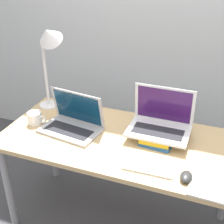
{
  "coord_description": "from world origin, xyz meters",
  "views": [
    {
      "loc": [
        0.52,
        -1.19,
        1.81
      ],
      "look_at": [
        -0.06,
        0.36,
        0.91
      ],
      "focal_mm": 50.0,
      "sensor_mm": 36.0,
      "label": 1
    }
  ],
  "objects_px": {
    "laptop_left": "(73,122)",
    "desk_lamp": "(48,45)",
    "book_stack": "(159,136)",
    "mug": "(35,118)",
    "laptop_on_books": "(160,122)",
    "mouse": "(186,177)",
    "notepad": "(215,181)",
    "wireless_keyboard": "(148,168)"
  },
  "relations": [
    {
      "from": "wireless_keyboard",
      "to": "mug",
      "type": "height_order",
      "value": "mug"
    },
    {
      "from": "wireless_keyboard",
      "to": "mouse",
      "type": "height_order",
      "value": "mouse"
    },
    {
      "from": "book_stack",
      "to": "wireless_keyboard",
      "type": "height_order",
      "value": "book_stack"
    },
    {
      "from": "mouse",
      "to": "laptop_left",
      "type": "bearing_deg",
      "value": 162.68
    },
    {
      "from": "book_stack",
      "to": "mouse",
      "type": "xyz_separation_m",
      "value": [
        0.22,
        -0.32,
        -0.0
      ]
    },
    {
      "from": "laptop_left",
      "to": "mouse",
      "type": "bearing_deg",
      "value": -17.32
    },
    {
      "from": "desk_lamp",
      "to": "mouse",
      "type": "bearing_deg",
      "value": -23.26
    },
    {
      "from": "mug",
      "to": "mouse",
      "type": "bearing_deg",
      "value": -11.8
    },
    {
      "from": "mouse",
      "to": "desk_lamp",
      "type": "bearing_deg",
      "value": 156.74
    },
    {
      "from": "wireless_keyboard",
      "to": "mouse",
      "type": "relative_size",
      "value": 2.92
    },
    {
      "from": "mouse",
      "to": "mug",
      "type": "distance_m",
      "value": 1.07
    },
    {
      "from": "laptop_left",
      "to": "wireless_keyboard",
      "type": "bearing_deg",
      "value": -21.37
    },
    {
      "from": "notepad",
      "to": "book_stack",
      "type": "bearing_deg",
      "value": 142.07
    },
    {
      "from": "laptop_on_books",
      "to": "desk_lamp",
      "type": "relative_size",
      "value": 0.59
    },
    {
      "from": "laptop_left",
      "to": "mug",
      "type": "bearing_deg",
      "value": -175.13
    },
    {
      "from": "laptop_left",
      "to": "desk_lamp",
      "type": "height_order",
      "value": "desk_lamp"
    },
    {
      "from": "laptop_on_books",
      "to": "laptop_left",
      "type": "bearing_deg",
      "value": -167.71
    },
    {
      "from": "laptop_left",
      "to": "wireless_keyboard",
      "type": "height_order",
      "value": "laptop_left"
    },
    {
      "from": "laptop_left",
      "to": "mug",
      "type": "height_order",
      "value": "laptop_left"
    },
    {
      "from": "laptop_on_books",
      "to": "wireless_keyboard",
      "type": "xyz_separation_m",
      "value": [
        0.02,
        -0.34,
        -0.09
      ]
    },
    {
      "from": "laptop_left",
      "to": "desk_lamp",
      "type": "distance_m",
      "value": 0.54
    },
    {
      "from": "desk_lamp",
      "to": "mug",
      "type": "bearing_deg",
      "value": -94.87
    },
    {
      "from": "laptop_on_books",
      "to": "mouse",
      "type": "relative_size",
      "value": 3.94
    },
    {
      "from": "laptop_on_books",
      "to": "notepad",
      "type": "xyz_separation_m",
      "value": [
        0.36,
        -0.32,
        -0.09
      ]
    },
    {
      "from": "laptop_on_books",
      "to": "wireless_keyboard",
      "type": "bearing_deg",
      "value": -86.84
    },
    {
      "from": "book_stack",
      "to": "mouse",
      "type": "bearing_deg",
      "value": -55.42
    },
    {
      "from": "book_stack",
      "to": "mug",
      "type": "distance_m",
      "value": 0.83
    },
    {
      "from": "book_stack",
      "to": "wireless_keyboard",
      "type": "xyz_separation_m",
      "value": [
        0.01,
        -0.3,
        -0.02
      ]
    },
    {
      "from": "book_stack",
      "to": "laptop_on_books",
      "type": "distance_m",
      "value": 0.09
    },
    {
      "from": "mouse",
      "to": "notepad",
      "type": "xyz_separation_m",
      "value": [
        0.14,
        0.04,
        -0.01
      ]
    },
    {
      "from": "laptop_on_books",
      "to": "mouse",
      "type": "distance_m",
      "value": 0.43
    },
    {
      "from": "mouse",
      "to": "mug",
      "type": "relative_size",
      "value": 0.7
    },
    {
      "from": "notepad",
      "to": "laptop_left",
      "type": "bearing_deg",
      "value": 167.41
    },
    {
      "from": "laptop_left",
      "to": "book_stack",
      "type": "distance_m",
      "value": 0.56
    },
    {
      "from": "laptop_left",
      "to": "laptop_on_books",
      "type": "height_order",
      "value": "laptop_on_books"
    },
    {
      "from": "book_stack",
      "to": "mug",
      "type": "bearing_deg",
      "value": -173.18
    },
    {
      "from": "book_stack",
      "to": "wireless_keyboard",
      "type": "bearing_deg",
      "value": -87.44
    },
    {
      "from": "mouse",
      "to": "notepad",
      "type": "distance_m",
      "value": 0.15
    },
    {
      "from": "laptop_left",
      "to": "notepad",
      "type": "xyz_separation_m",
      "value": [
        0.91,
        -0.2,
        -0.05
      ]
    },
    {
      "from": "desk_lamp",
      "to": "wireless_keyboard",
      "type": "bearing_deg",
      "value": -27.22
    },
    {
      "from": "wireless_keyboard",
      "to": "desk_lamp",
      "type": "height_order",
      "value": "desk_lamp"
    },
    {
      "from": "book_stack",
      "to": "mouse",
      "type": "height_order",
      "value": "book_stack"
    }
  ]
}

